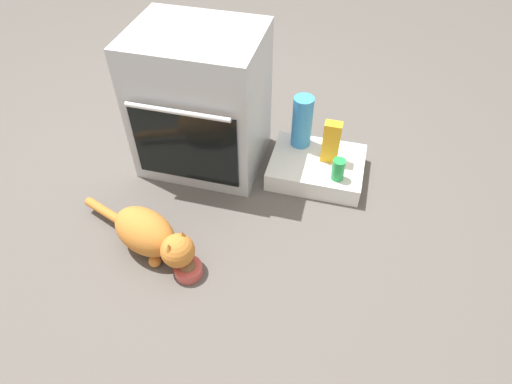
{
  "coord_description": "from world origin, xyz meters",
  "views": [
    {
      "loc": [
        0.71,
        -1.46,
        1.7
      ],
      "look_at": [
        0.35,
        -0.08,
        0.25
      ],
      "focal_mm": 30.89,
      "sensor_mm": 36.0,
      "label": 1
    }
  ],
  "objects_px": {
    "pantry_cabinet": "(316,167)",
    "cat": "(151,235)",
    "oven": "(201,102)",
    "juice_carton": "(331,142)",
    "food_bowl": "(188,269)",
    "water_bottle": "(302,122)",
    "soda_can": "(338,169)"
  },
  "relations": [
    {
      "from": "food_bowl",
      "to": "cat",
      "type": "bearing_deg",
      "value": 158.89
    },
    {
      "from": "cat",
      "to": "soda_can",
      "type": "xyz_separation_m",
      "value": [
        0.78,
        0.61,
        0.05
      ]
    },
    {
      "from": "oven",
      "to": "soda_can",
      "type": "distance_m",
      "value": 0.8
    },
    {
      "from": "pantry_cabinet",
      "to": "soda_can",
      "type": "xyz_separation_m",
      "value": [
        0.12,
        -0.12,
        0.11
      ]
    },
    {
      "from": "water_bottle",
      "to": "pantry_cabinet",
      "type": "bearing_deg",
      "value": -44.66
    },
    {
      "from": "pantry_cabinet",
      "to": "cat",
      "type": "distance_m",
      "value": 0.98
    },
    {
      "from": "pantry_cabinet",
      "to": "cat",
      "type": "bearing_deg",
      "value": -132.37
    },
    {
      "from": "oven",
      "to": "juice_carton",
      "type": "height_order",
      "value": "oven"
    },
    {
      "from": "water_bottle",
      "to": "cat",
      "type": "bearing_deg",
      "value": -122.83
    },
    {
      "from": "food_bowl",
      "to": "cat",
      "type": "relative_size",
      "value": 0.19
    },
    {
      "from": "oven",
      "to": "cat",
      "type": "height_order",
      "value": "oven"
    },
    {
      "from": "pantry_cabinet",
      "to": "water_bottle",
      "type": "bearing_deg",
      "value": 135.34
    },
    {
      "from": "juice_carton",
      "to": "food_bowl",
      "type": "bearing_deg",
      "value": -121.98
    },
    {
      "from": "food_bowl",
      "to": "water_bottle",
      "type": "distance_m",
      "value": 1.0
    },
    {
      "from": "cat",
      "to": "food_bowl",
      "type": "bearing_deg",
      "value": 0.0
    },
    {
      "from": "oven",
      "to": "water_bottle",
      "type": "height_order",
      "value": "oven"
    },
    {
      "from": "soda_can",
      "to": "juice_carton",
      "type": "xyz_separation_m",
      "value": [
        -0.06,
        0.14,
        0.06
      ]
    },
    {
      "from": "pantry_cabinet",
      "to": "water_bottle",
      "type": "height_order",
      "value": "water_bottle"
    },
    {
      "from": "oven",
      "to": "food_bowl",
      "type": "relative_size",
      "value": 5.92
    },
    {
      "from": "water_bottle",
      "to": "juice_carton",
      "type": "relative_size",
      "value": 1.25
    },
    {
      "from": "pantry_cabinet",
      "to": "water_bottle",
      "type": "distance_m",
      "value": 0.26
    },
    {
      "from": "juice_carton",
      "to": "water_bottle",
      "type": "bearing_deg",
      "value": 151.26
    },
    {
      "from": "soda_can",
      "to": "juice_carton",
      "type": "distance_m",
      "value": 0.16
    },
    {
      "from": "pantry_cabinet",
      "to": "soda_can",
      "type": "distance_m",
      "value": 0.2
    },
    {
      "from": "oven",
      "to": "water_bottle",
      "type": "bearing_deg",
      "value": 14.21
    },
    {
      "from": "oven",
      "to": "juice_carton",
      "type": "bearing_deg",
      "value": 2.98
    },
    {
      "from": "food_bowl",
      "to": "soda_can",
      "type": "distance_m",
      "value": 0.9
    },
    {
      "from": "cat",
      "to": "water_bottle",
      "type": "relative_size",
      "value": 2.25
    },
    {
      "from": "water_bottle",
      "to": "juice_carton",
      "type": "distance_m",
      "value": 0.2
    },
    {
      "from": "cat",
      "to": "juice_carton",
      "type": "distance_m",
      "value": 1.04
    },
    {
      "from": "food_bowl",
      "to": "water_bottle",
      "type": "xyz_separation_m",
      "value": [
        0.34,
        0.92,
        0.23
      ]
    },
    {
      "from": "food_bowl",
      "to": "soda_can",
      "type": "bearing_deg",
      "value": 50.0
    }
  ]
}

